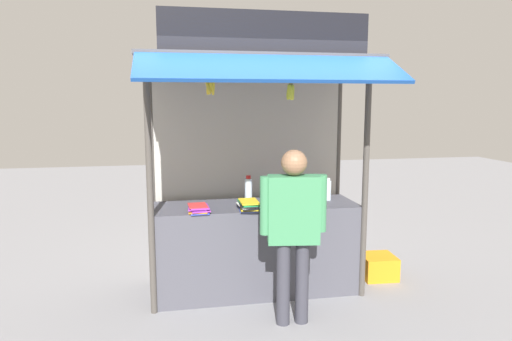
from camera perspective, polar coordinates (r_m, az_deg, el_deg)
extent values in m
plane|color=gray|center=(4.97, 0.00, -14.64)|extent=(20.00, 20.00, 0.00)
cube|color=#4C4C56|center=(4.81, 0.00, -9.59)|extent=(2.07, 0.65, 0.92)
cylinder|color=#4C4742|center=(4.24, -13.04, -2.35)|extent=(0.06, 0.06, 2.35)
cylinder|color=#4C4742|center=(4.64, 13.44, -1.42)|extent=(0.06, 0.06, 2.35)
cylinder|color=#4C4742|center=(4.99, -12.73, -0.70)|extent=(0.06, 0.06, 2.35)
cylinder|color=#4C4742|center=(5.33, 10.09, -0.03)|extent=(0.06, 0.06, 2.35)
cube|color=#B7B2A8|center=(5.06, -0.93, -0.64)|extent=(2.03, 0.04, 2.30)
cube|color=#3F3F44|center=(4.54, 0.11, 13.72)|extent=(2.27, 0.96, 0.04)
cube|color=#194799|center=(3.82, 2.24, 12.63)|extent=(2.23, 0.51, 0.26)
cube|color=black|center=(4.15, 1.29, 16.92)|extent=(1.86, 0.04, 0.35)
cylinder|color=#59544C|center=(4.16, 1.13, 12.80)|extent=(1.97, 0.02, 0.02)
cylinder|color=silver|center=(4.94, 5.71, -2.35)|extent=(0.07, 0.07, 0.21)
cylinder|color=red|center=(4.92, 5.73, -0.97)|extent=(0.04, 0.04, 0.03)
cylinder|color=silver|center=(4.93, 8.93, -2.47)|extent=(0.07, 0.07, 0.21)
cylinder|color=white|center=(4.90, 8.96, -1.11)|extent=(0.04, 0.04, 0.03)
cylinder|color=silver|center=(4.79, -0.95, -2.46)|extent=(0.08, 0.08, 0.24)
cylinder|color=red|center=(4.77, -0.95, -0.82)|extent=(0.05, 0.05, 0.03)
cube|color=blue|center=(4.39, -7.06, -5.10)|extent=(0.18, 0.24, 0.01)
cube|color=orange|center=(4.39, -7.19, -4.96)|extent=(0.19, 0.25, 0.01)
cube|color=purple|center=(4.38, -7.04, -4.82)|extent=(0.20, 0.25, 0.01)
cube|color=purple|center=(4.39, -7.30, -4.60)|extent=(0.19, 0.24, 0.01)
cube|color=purple|center=(4.37, -7.06, -4.49)|extent=(0.18, 0.24, 0.01)
cube|color=red|center=(4.38, -7.27, -4.33)|extent=(0.18, 0.24, 0.01)
cube|color=red|center=(4.73, 5.38, -4.09)|extent=(0.22, 0.30, 0.01)
cube|color=blue|center=(4.75, 5.32, -3.93)|extent=(0.19, 0.29, 0.01)
cube|color=white|center=(4.73, 5.46, -3.85)|extent=(0.22, 0.31, 0.01)
cube|color=red|center=(4.74, 5.35, -3.73)|extent=(0.21, 0.30, 0.01)
cube|color=white|center=(4.73, 5.34, -3.63)|extent=(0.20, 0.29, 0.01)
cube|color=purple|center=(4.74, 5.51, -3.47)|extent=(0.20, 0.29, 0.01)
cube|color=blue|center=(4.47, -0.99, -4.83)|extent=(0.19, 0.30, 0.01)
cube|color=black|center=(4.45, -0.93, -4.76)|extent=(0.19, 0.30, 0.01)
cube|color=yellow|center=(4.46, -0.89, -4.59)|extent=(0.20, 0.30, 0.01)
cube|color=black|center=(4.45, -0.95, -4.50)|extent=(0.20, 0.30, 0.01)
cube|color=white|center=(4.45, -1.03, -4.35)|extent=(0.19, 0.30, 0.01)
cube|color=black|center=(4.44, -0.94, -4.26)|extent=(0.19, 0.30, 0.01)
cube|color=green|center=(4.45, -0.84, -4.11)|extent=(0.19, 0.29, 0.01)
cube|color=green|center=(4.45, -0.85, -3.98)|extent=(0.19, 0.30, 0.01)
cube|color=yellow|center=(4.43, -0.88, -3.86)|extent=(0.17, 0.29, 0.01)
cylinder|color=#332D23|center=(4.09, -5.70, 12.19)|extent=(0.01, 0.01, 0.06)
cylinder|color=olive|center=(4.08, -5.69, 11.46)|extent=(0.04, 0.04, 0.04)
ellipsoid|color=yellow|center=(4.08, -5.38, 10.33)|extent=(0.04, 0.07, 0.15)
ellipsoid|color=yellow|center=(4.10, -5.58, 10.34)|extent=(0.08, 0.05, 0.15)
ellipsoid|color=yellow|center=(4.09, -5.94, 10.32)|extent=(0.06, 0.07, 0.16)
ellipsoid|color=yellow|center=(4.06, -5.96, 10.36)|extent=(0.07, 0.08, 0.16)
ellipsoid|color=yellow|center=(4.06, -5.55, 10.33)|extent=(0.07, 0.05, 0.15)
cylinder|color=#332D23|center=(4.21, 4.35, 11.78)|extent=(0.01, 0.01, 0.11)
cylinder|color=olive|center=(4.21, 4.34, 10.76)|extent=(0.04, 0.04, 0.04)
ellipsoid|color=yellow|center=(4.21, 4.52, 9.67)|extent=(0.04, 0.07, 0.15)
ellipsoid|color=yellow|center=(4.23, 4.33, 9.69)|extent=(0.08, 0.05, 0.15)
ellipsoid|color=yellow|center=(4.22, 4.09, 9.69)|extent=(0.07, 0.07, 0.15)
ellipsoid|color=yellow|center=(4.19, 4.21, 9.68)|extent=(0.06, 0.06, 0.15)
ellipsoid|color=yellow|center=(4.19, 4.43, 9.68)|extent=(0.07, 0.05, 0.15)
cylinder|color=#383842|center=(4.16, 3.41, -13.88)|extent=(0.12, 0.12, 0.75)
cylinder|color=#383842|center=(4.20, 5.73, -13.67)|extent=(0.12, 0.12, 0.75)
cube|color=#3F8C59|center=(3.98, 4.69, -4.84)|extent=(0.47, 0.25, 0.59)
cylinder|color=#3F8C59|center=(3.91, 1.19, -4.38)|extent=(0.10, 0.10, 0.50)
cylinder|color=#3F8C59|center=(4.04, 8.09, -4.04)|extent=(0.10, 0.10, 0.50)
sphere|color=#936B4C|center=(3.90, 4.76, 0.98)|extent=(0.22, 0.22, 0.22)
cube|color=orange|center=(5.43, 14.91, -11.45)|extent=(0.39, 0.39, 0.26)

